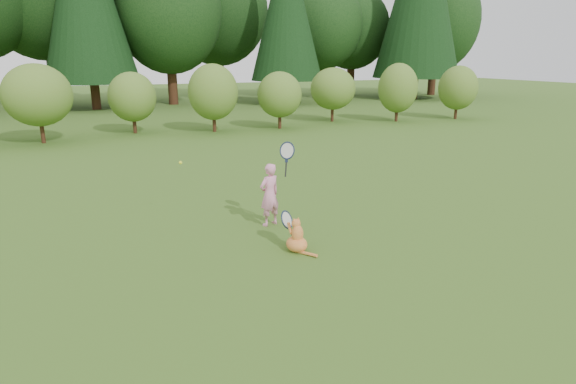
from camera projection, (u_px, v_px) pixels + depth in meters
name	position (u px, v px, depth m)	size (l,w,h in m)	color
ground	(295.00, 248.00, 7.65)	(100.00, 100.00, 0.00)	#335518
shrub_row	(169.00, 97.00, 18.89)	(28.00, 3.00, 2.80)	olive
child	(270.00, 193.00, 8.55)	(0.70, 0.51, 1.69)	pink
cat	(296.00, 234.00, 7.49)	(0.43, 0.81, 0.72)	#BE4D24
tennis_ball	(180.00, 163.00, 8.59)	(0.06, 0.06, 0.06)	yellow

